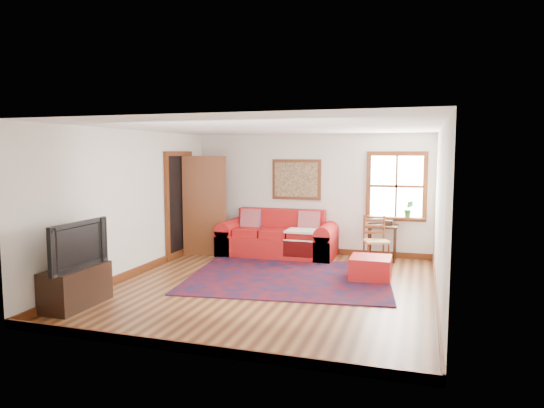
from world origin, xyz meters
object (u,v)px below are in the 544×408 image
(side_table, at_px, (382,231))
(ladder_back_chair, at_px, (375,239))
(red_leather_sofa, at_px, (278,240))
(red_ottoman, at_px, (371,268))
(media_cabinet, at_px, (76,287))

(side_table, bearing_deg, ladder_back_chair, -100.78)
(side_table, height_order, ladder_back_chair, ladder_back_chair)
(red_leather_sofa, bearing_deg, side_table, 3.62)
(red_ottoman, distance_m, side_table, 1.56)
(red_ottoman, distance_m, media_cabinet, 4.59)
(red_leather_sofa, height_order, side_table, red_leather_sofa)
(red_ottoman, bearing_deg, media_cabinet, -144.74)
(ladder_back_chair, bearing_deg, red_leather_sofa, 170.65)
(red_ottoman, relative_size, ladder_back_chair, 0.71)
(red_ottoman, distance_m, ladder_back_chair, 1.09)
(red_leather_sofa, relative_size, red_ottoman, 3.59)
(red_leather_sofa, distance_m, red_ottoman, 2.45)
(media_cabinet, bearing_deg, side_table, 47.94)
(red_leather_sofa, xyz_separation_m, media_cabinet, (-1.69, -4.06, -0.03))
(red_ottoman, relative_size, side_table, 0.94)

